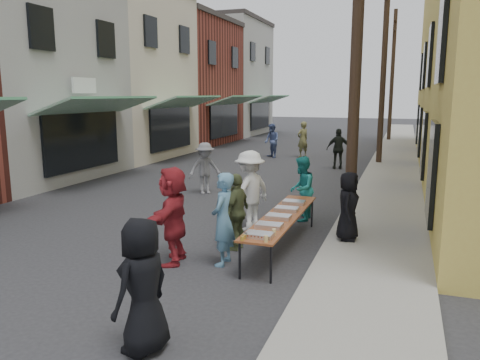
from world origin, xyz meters
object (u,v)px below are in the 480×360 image
Objects in this scene: utility_pole_near at (357,38)px; catering_tray_sausage at (259,235)px; utility_pole_mid at (384,67)px; server at (348,206)px; utility_pole_far at (392,77)px; serving_table at (282,217)px; guest_front_c at (302,189)px; guest_front_a at (143,286)px.

catering_tray_sausage is at bearing -110.55° from utility_pole_near.
utility_pole_mid is 13.30m from server.
utility_pole_near is 18.00× the size of catering_tray_sausage.
utility_pole_far reaches higher than serving_table.
guest_front_c is (-1.33, 0.81, -3.65)m from utility_pole_near.
utility_pole_mid is at bearing -90.00° from utility_pole_far.
guest_front_a is (-0.64, -4.55, 0.18)m from serving_table.
guest_front_c reaches higher than serving_table.
utility_pole_far is 25.93m from serving_table.
utility_pole_far reaches higher than catering_tray_sausage.
guest_front_c is 1.12× the size of server.
utility_pole_far is 5.29× the size of guest_front_c.
utility_pole_near is at bearing -90.00° from utility_pole_mid.
guest_front_a is (-1.87, -18.17, -3.61)m from utility_pole_mid.
utility_pole_far is at bearing 90.00° from utility_pole_near.
utility_pole_near reaches higher than serving_table.
utility_pole_near reaches higher than guest_front_c.
utility_pole_mid is 15.77m from catering_tray_sausage.
utility_pole_mid reaches higher than server.
utility_pole_mid reaches higher than guest_front_c.
catering_tray_sausage is 2.80m from server.
utility_pole_mid reaches higher than guest_front_a.
serving_table is 2.25× the size of guest_front_a.
guest_front_a is at bearing -102.55° from catering_tray_sausage.
server is (1.38, -1.60, 0.01)m from guest_front_c.
serving_table is 1.54m from server.
utility_pole_far is at bearing -170.46° from guest_front_a.
guest_front_c is (0.54, 6.98, -0.04)m from guest_front_a.
guest_front_a reaches higher than catering_tray_sausage.
guest_front_c is (-1.33, -11.19, -3.65)m from utility_pole_mid.
utility_pole_far is (0.00, 12.00, 0.00)m from utility_pole_mid.
guest_front_a reaches higher than server.
catering_tray_sausage is 0.29× the size of guest_front_c.
utility_pole_near is 2.25× the size of serving_table.
utility_pole_near is 1.00× the size of utility_pole_mid.
guest_front_c is 2.11m from server.
utility_pole_near is at bearing 69.45° from catering_tray_sausage.
guest_front_c is at bearing 91.50° from catering_tray_sausage.
guest_front_a reaches higher than serving_table.
catering_tray_sausage is (-1.23, -27.28, -3.71)m from utility_pole_far.
guest_front_c is at bearing -93.29° from utility_pole_far.
catering_tray_sausage reaches higher than serving_table.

